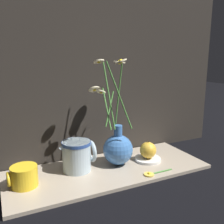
{
  "coord_description": "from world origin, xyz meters",
  "views": [
    {
      "loc": [
        -0.36,
        -0.79,
        0.42
      ],
      "look_at": [
        0.02,
        0.0,
        0.23
      ],
      "focal_mm": 40.0,
      "sensor_mm": 36.0,
      "label": 1
    }
  ],
  "objects_px": {
    "yellow_mug": "(24,177)",
    "ceramic_pitcher": "(77,154)",
    "vase_with_flowers": "(118,147)",
    "orange_fruit": "(147,150)"
  },
  "relations": [
    {
      "from": "yellow_mug",
      "to": "ceramic_pitcher",
      "type": "height_order",
      "value": "ceramic_pitcher"
    },
    {
      "from": "vase_with_flowers",
      "to": "orange_fruit",
      "type": "distance_m",
      "value": 0.13
    },
    {
      "from": "vase_with_flowers",
      "to": "yellow_mug",
      "type": "height_order",
      "value": "vase_with_flowers"
    },
    {
      "from": "orange_fruit",
      "to": "yellow_mug",
      "type": "bearing_deg",
      "value": -179.12
    },
    {
      "from": "yellow_mug",
      "to": "vase_with_flowers",
      "type": "bearing_deg",
      "value": 4.07
    },
    {
      "from": "vase_with_flowers",
      "to": "orange_fruit",
      "type": "xyz_separation_m",
      "value": [
        0.13,
        -0.02,
        -0.03
      ]
    },
    {
      "from": "yellow_mug",
      "to": "orange_fruit",
      "type": "bearing_deg",
      "value": 0.88
    },
    {
      "from": "vase_with_flowers",
      "to": "yellow_mug",
      "type": "distance_m",
      "value": 0.36
    },
    {
      "from": "yellow_mug",
      "to": "orange_fruit",
      "type": "distance_m",
      "value": 0.48
    },
    {
      "from": "vase_with_flowers",
      "to": "ceramic_pitcher",
      "type": "xyz_separation_m",
      "value": [
        -0.16,
        0.01,
        -0.01
      ]
    }
  ]
}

